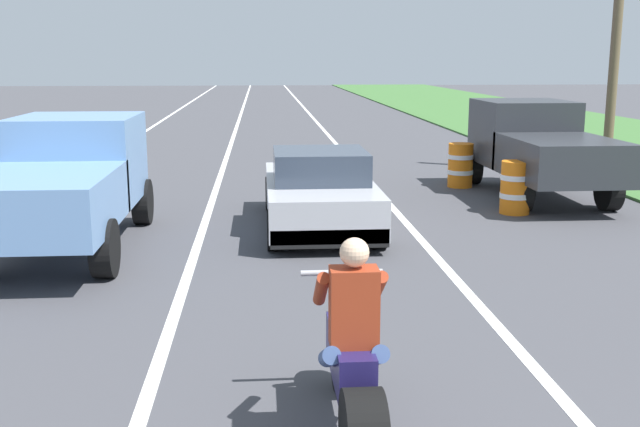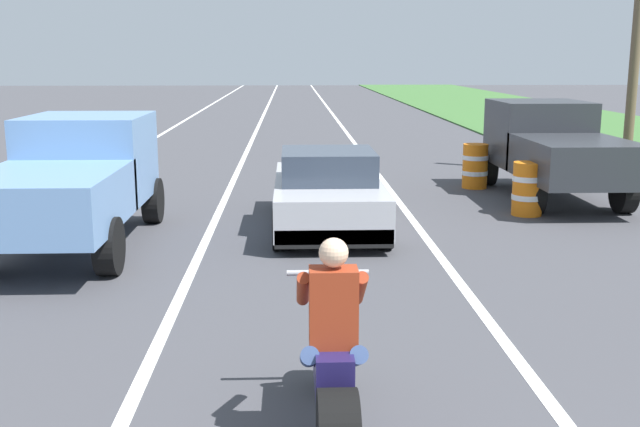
# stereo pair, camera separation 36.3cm
# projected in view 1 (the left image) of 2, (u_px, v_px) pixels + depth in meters

# --- Properties ---
(lane_stripe_left_solid) EXTENTS (0.14, 120.00, 0.01)m
(lane_stripe_left_solid) POSITION_uv_depth(u_px,v_px,m) (98.00, 162.00, 21.36)
(lane_stripe_left_solid) COLOR white
(lane_stripe_left_solid) RESTS_ON ground
(lane_stripe_right_solid) EXTENTS (0.14, 120.00, 0.01)m
(lane_stripe_right_solid) POSITION_uv_depth(u_px,v_px,m) (350.00, 159.00, 21.91)
(lane_stripe_right_solid) COLOR white
(lane_stripe_right_solid) RESTS_ON ground
(lane_stripe_centre_dashed) EXTENTS (0.14, 120.00, 0.01)m
(lane_stripe_centre_dashed) POSITION_uv_depth(u_px,v_px,m) (225.00, 161.00, 21.64)
(lane_stripe_centre_dashed) COLOR white
(lane_stripe_centre_dashed) RESTS_ON ground
(motorcycle_with_rider) EXTENTS (0.70, 2.21, 1.62)m
(motorcycle_with_rider) POSITION_uv_depth(u_px,v_px,m) (353.00, 370.00, 5.70)
(motorcycle_with_rider) COLOR black
(motorcycle_with_rider) RESTS_ON ground
(sports_car_silver) EXTENTS (1.84, 4.30, 1.37)m
(sports_car_silver) POSITION_uv_depth(u_px,v_px,m) (319.00, 192.00, 13.04)
(sports_car_silver) COLOR #B7B7BC
(sports_car_silver) RESTS_ON ground
(pickup_truck_left_lane_light_blue) EXTENTS (2.02, 4.80, 1.98)m
(pickup_truck_left_lane_light_blue) POSITION_uv_depth(u_px,v_px,m) (65.00, 178.00, 11.47)
(pickup_truck_left_lane_light_blue) COLOR #6B93C6
(pickup_truck_left_lane_light_blue) RESTS_ON ground
(pickup_truck_right_shoulder_dark_grey) EXTENTS (2.02, 4.80, 1.98)m
(pickup_truck_right_shoulder_dark_grey) POSITION_uv_depth(u_px,v_px,m) (537.00, 145.00, 15.91)
(pickup_truck_right_shoulder_dark_grey) COLOR #2D3035
(pickup_truck_right_shoulder_dark_grey) RESTS_ON ground
(utility_pole_roadside) EXTENTS (0.24, 0.24, 7.76)m
(utility_pole_roadside) POSITION_uv_depth(u_px,v_px,m) (618.00, 17.00, 18.43)
(utility_pole_roadside) COLOR brown
(utility_pole_roadside) RESTS_ON ground
(construction_barrel_nearest) EXTENTS (0.58, 0.58, 1.00)m
(construction_barrel_nearest) POSITION_uv_depth(u_px,v_px,m) (515.00, 187.00, 14.25)
(construction_barrel_nearest) COLOR orange
(construction_barrel_nearest) RESTS_ON ground
(construction_barrel_mid) EXTENTS (0.58, 0.58, 1.00)m
(construction_barrel_mid) POSITION_uv_depth(u_px,v_px,m) (460.00, 165.00, 17.18)
(construction_barrel_mid) COLOR orange
(construction_barrel_mid) RESTS_ON ground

